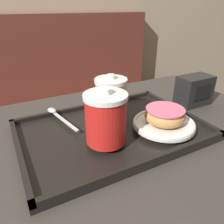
# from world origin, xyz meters

# --- Properties ---
(booth_bench) EXTENTS (1.77, 0.44, 1.00)m
(booth_bench) POSITION_xyz_m (-0.12, 0.87, 0.32)
(booth_bench) COLOR brown
(booth_bench) RESTS_ON ground_plane
(cafe_table) EXTENTS (1.00, 0.69, 0.74)m
(cafe_table) POSITION_xyz_m (0.00, 0.00, 0.58)
(cafe_table) COLOR #38332D
(cafe_table) RESTS_ON ground_plane
(serving_tray) EXTENTS (0.47, 0.32, 0.02)m
(serving_tray) POSITION_xyz_m (-0.01, 0.02, 0.75)
(serving_tray) COLOR black
(serving_tray) RESTS_ON cafe_table
(coffee_cup_front) EXTENTS (0.10, 0.10, 0.13)m
(coffee_cup_front) POSITION_xyz_m (-0.06, -0.04, 0.82)
(coffee_cup_front) COLOR red
(coffee_cup_front) RESTS_ON serving_tray
(coffee_cup_rear) EXTENTS (0.09, 0.09, 0.12)m
(coffee_cup_rear) POSITION_xyz_m (0.01, 0.06, 0.82)
(coffee_cup_rear) COLOR #E0B784
(coffee_cup_rear) RESTS_ON serving_tray
(plate_with_chocolate_donut) EXTENTS (0.16, 0.16, 0.01)m
(plate_with_chocolate_donut) POSITION_xyz_m (0.11, -0.05, 0.77)
(plate_with_chocolate_donut) COLOR white
(plate_with_chocolate_donut) RESTS_ON serving_tray
(donut_chocolate_glazed) EXTENTS (0.10, 0.10, 0.04)m
(donut_chocolate_glazed) POSITION_xyz_m (0.11, -0.05, 0.79)
(donut_chocolate_glazed) COLOR tan
(donut_chocolate_glazed) RESTS_ON plate_with_chocolate_donut
(spoon) EXTENTS (0.05, 0.16, 0.01)m
(spoon) POSITION_xyz_m (-0.13, 0.15, 0.77)
(spoon) COLOR silver
(spoon) RESTS_ON serving_tray
(napkin_dispenser) EXTENTS (0.12, 0.07, 0.10)m
(napkin_dispenser) POSITION_xyz_m (0.32, 0.06, 0.79)
(napkin_dispenser) COLOR black
(napkin_dispenser) RESTS_ON cafe_table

